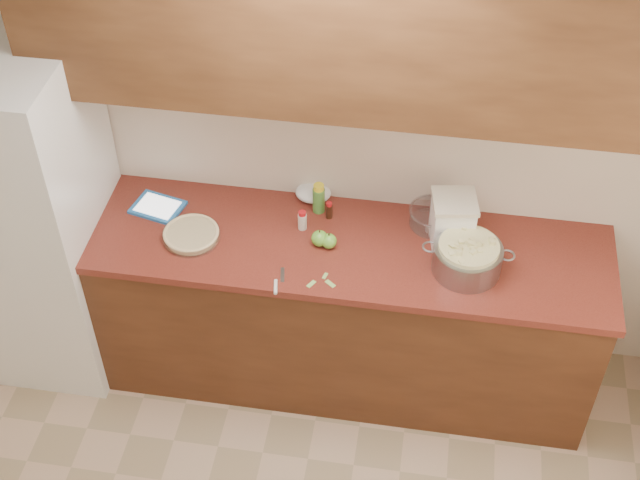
% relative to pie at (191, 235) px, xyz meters
% --- Properties ---
extents(room_shell, '(3.60, 3.60, 3.60)m').
position_rel_pie_xyz_m(room_shell, '(0.62, -1.41, 0.36)').
color(room_shell, tan).
rests_on(room_shell, ground).
extents(counter_run, '(2.64, 0.68, 0.92)m').
position_rel_pie_xyz_m(counter_run, '(0.62, 0.07, -0.48)').
color(counter_run, '#572D18').
rests_on(counter_run, ground).
extents(upper_cabinets, '(2.60, 0.34, 0.70)m').
position_rel_pie_xyz_m(upper_cabinets, '(0.62, 0.22, 1.01)').
color(upper_cabinets, brown).
rests_on(upper_cabinets, room_shell).
extents(fridge, '(0.70, 0.70, 1.80)m').
position_rel_pie_xyz_m(fridge, '(-0.82, 0.03, -0.04)').
color(fridge, white).
rests_on(fridge, ground).
extents(pie, '(0.27, 0.27, 0.04)m').
position_rel_pie_xyz_m(pie, '(0.00, 0.00, 0.00)').
color(pie, silver).
rests_on(pie, counter_run).
extents(colander, '(0.41, 0.31, 0.15)m').
position_rel_pie_xyz_m(colander, '(1.26, -0.00, 0.05)').
color(colander, gray).
rests_on(colander, counter_run).
extents(flour_canister, '(0.23, 0.23, 0.24)m').
position_rel_pie_xyz_m(flour_canister, '(1.18, 0.18, 0.10)').
color(flour_canister, white).
rests_on(flour_canister, counter_run).
extents(tablet, '(0.27, 0.23, 0.02)m').
position_rel_pie_xyz_m(tablet, '(-0.21, 0.18, -0.01)').
color(tablet, '#2770BD').
rests_on(tablet, counter_run).
extents(paring_knife, '(0.05, 0.17, 0.02)m').
position_rel_pie_xyz_m(paring_knife, '(0.45, -0.24, -0.02)').
color(paring_knife, gray).
rests_on(paring_knife, counter_run).
extents(lemon_bottle, '(0.06, 0.06, 0.16)m').
position_rel_pie_xyz_m(lemon_bottle, '(0.55, 0.28, 0.05)').
color(lemon_bottle, '#4C8C38').
rests_on(lemon_bottle, counter_run).
extents(cinnamon_shaker, '(0.04, 0.04, 0.10)m').
position_rel_pie_xyz_m(cinnamon_shaker, '(0.50, 0.15, 0.03)').
color(cinnamon_shaker, beige).
rests_on(cinnamon_shaker, counter_run).
extents(vanilla_bottle, '(0.03, 0.03, 0.09)m').
position_rel_pie_xyz_m(vanilla_bottle, '(0.61, 0.24, 0.02)').
color(vanilla_bottle, black).
rests_on(vanilla_bottle, counter_run).
extents(mixing_bowl, '(0.23, 0.23, 0.09)m').
position_rel_pie_xyz_m(mixing_bowl, '(1.10, 0.27, 0.03)').
color(mixing_bowl, silver).
rests_on(mixing_bowl, counter_run).
extents(paper_towel, '(0.20, 0.17, 0.07)m').
position_rel_pie_xyz_m(paper_towel, '(0.51, 0.36, 0.01)').
color(paper_towel, white).
rests_on(paper_towel, counter_run).
extents(apple_left, '(0.08, 0.08, 0.09)m').
position_rel_pie_xyz_m(apple_left, '(0.59, 0.05, 0.02)').
color(apple_left, '#63AD33').
rests_on(apple_left, counter_run).
extents(apple_center, '(0.07, 0.07, 0.08)m').
position_rel_pie_xyz_m(apple_center, '(0.64, 0.04, 0.01)').
color(apple_center, '#63AD33').
rests_on(apple_center, counter_run).
extents(peel_a, '(0.02, 0.04, 0.00)m').
position_rel_pie_xyz_m(peel_a, '(0.65, -0.15, -0.02)').
color(peel_a, '#92C35F').
rests_on(peel_a, counter_run).
extents(peel_b, '(0.04, 0.05, 0.00)m').
position_rel_pie_xyz_m(peel_b, '(0.60, -0.20, -0.02)').
color(peel_b, '#92C35F').
rests_on(peel_b, counter_run).
extents(peel_c, '(0.05, 0.05, 0.00)m').
position_rel_pie_xyz_m(peel_c, '(0.68, -0.19, -0.02)').
color(peel_c, '#92C35F').
rests_on(peel_c, counter_run).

